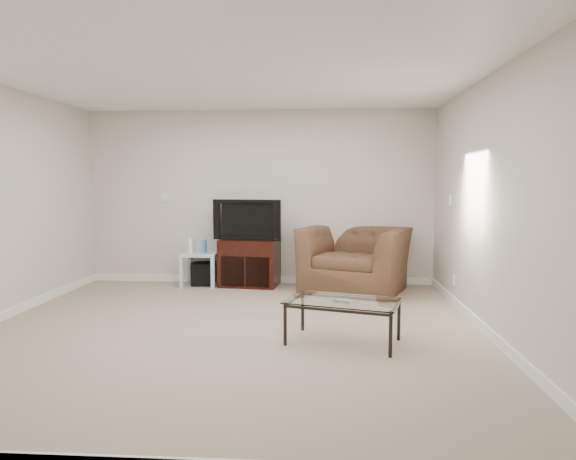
# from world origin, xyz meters

# --- Properties ---
(floor) EXTENTS (5.00, 5.00, 0.00)m
(floor) POSITION_xyz_m (0.00, 0.00, 0.00)
(floor) COLOR tan
(floor) RESTS_ON ground
(ceiling) EXTENTS (5.00, 5.00, 0.00)m
(ceiling) POSITION_xyz_m (0.00, 0.00, 2.50)
(ceiling) COLOR white
(ceiling) RESTS_ON ground
(wall_back) EXTENTS (5.00, 0.02, 2.50)m
(wall_back) POSITION_xyz_m (0.00, 2.50, 1.25)
(wall_back) COLOR silver
(wall_back) RESTS_ON ground
(wall_right) EXTENTS (0.02, 5.00, 2.50)m
(wall_right) POSITION_xyz_m (2.50, 0.00, 1.25)
(wall_right) COLOR silver
(wall_right) RESTS_ON ground
(plate_back) EXTENTS (0.12, 0.02, 0.12)m
(plate_back) POSITION_xyz_m (-1.40, 2.49, 1.25)
(plate_back) COLOR white
(plate_back) RESTS_ON wall_back
(plate_right_switch) EXTENTS (0.02, 0.09, 0.13)m
(plate_right_switch) POSITION_xyz_m (2.49, 1.60, 1.25)
(plate_right_switch) COLOR white
(plate_right_switch) RESTS_ON wall_right
(plate_right_outlet) EXTENTS (0.02, 0.08, 0.12)m
(plate_right_outlet) POSITION_xyz_m (2.49, 1.30, 0.30)
(plate_right_outlet) COLOR white
(plate_right_outlet) RESTS_ON wall_right
(tv_stand) EXTENTS (0.86, 0.64, 0.66)m
(tv_stand) POSITION_xyz_m (-0.12, 2.28, 0.33)
(tv_stand) COLOR black
(tv_stand) RESTS_ON floor
(dvd_player) EXTENTS (0.46, 0.35, 0.06)m
(dvd_player) POSITION_xyz_m (-0.12, 2.24, 0.55)
(dvd_player) COLOR black
(dvd_player) RESTS_ON tv_stand
(television) EXTENTS (0.93, 0.35, 0.57)m
(television) POSITION_xyz_m (-0.12, 2.25, 0.95)
(television) COLOR black
(television) RESTS_ON tv_stand
(side_table) EXTENTS (0.49, 0.49, 0.47)m
(side_table) POSITION_xyz_m (-0.82, 2.25, 0.24)
(side_table) COLOR silver
(side_table) RESTS_ON floor
(subwoofer) EXTENTS (0.33, 0.33, 0.31)m
(subwoofer) POSITION_xyz_m (-0.79, 2.27, 0.17)
(subwoofer) COLOR black
(subwoofer) RESTS_ON floor
(game_console) EXTENTS (0.06, 0.16, 0.22)m
(game_console) POSITION_xyz_m (-0.94, 2.23, 0.58)
(game_console) COLOR white
(game_console) RESTS_ON side_table
(game_case) EXTENTS (0.05, 0.14, 0.19)m
(game_case) POSITION_xyz_m (-0.76, 2.23, 0.56)
(game_case) COLOR #337FCC
(game_case) RESTS_ON side_table
(recliner) EXTENTS (1.54, 1.28, 1.15)m
(recliner) POSITION_xyz_m (1.35, 2.05, 0.58)
(recliner) COLOR #4C3923
(recliner) RESTS_ON floor
(coffee_table) EXTENTS (1.13, 0.83, 0.40)m
(coffee_table) POSITION_xyz_m (1.10, -0.27, 0.20)
(coffee_table) COLOR black
(coffee_table) RESTS_ON floor
(remote) EXTENTS (0.16, 0.10, 0.02)m
(remote) POSITION_xyz_m (1.09, -0.34, 0.41)
(remote) COLOR #B2B2B7
(remote) RESTS_ON coffee_table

